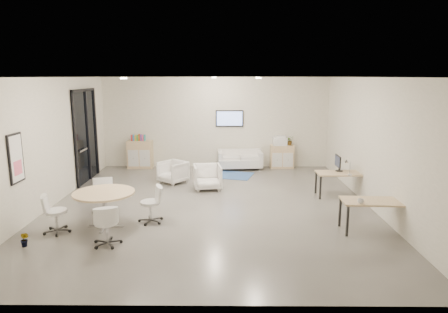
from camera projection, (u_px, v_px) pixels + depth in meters
name	position (u px, v px, depth m)	size (l,w,h in m)	color
room_shell	(210.00, 143.00, 9.80)	(9.60, 10.60, 4.80)	#56524E
glass_door	(86.00, 133.00, 12.31)	(0.09, 1.90, 2.85)	black
artwork	(16.00, 159.00, 8.28)	(0.05, 0.54, 1.04)	black
wall_tv	(230.00, 118.00, 14.14)	(0.98, 0.06, 0.58)	black
ceiling_spots	(203.00, 78.00, 10.31)	(3.14, 4.14, 0.03)	#FFEAC6
sideboard_left	(140.00, 154.00, 14.21)	(0.87, 0.45, 0.98)	tan
sideboard_right	(282.00, 157.00, 14.21)	(0.83, 0.40, 0.83)	tan
books	(138.00, 138.00, 14.09)	(0.50, 0.14, 0.22)	red
printer	(280.00, 141.00, 14.10)	(0.49, 0.41, 0.34)	white
loveseat	(240.00, 160.00, 14.08)	(1.59, 0.88, 0.57)	beige
blue_rug	(227.00, 175.00, 13.25)	(1.61, 1.07, 0.01)	#305695
armchair_left	(173.00, 171.00, 12.23)	(0.72, 0.68, 0.74)	beige
armchair_right	(207.00, 176.00, 11.53)	(0.77, 0.72, 0.79)	beige
desk_rear	(340.00, 175.00, 10.80)	(1.30, 0.68, 0.67)	tan
desk_front	(373.00, 204.00, 8.34)	(1.32, 0.71, 0.67)	tan
monitor	(338.00, 163.00, 10.89)	(0.20, 0.50, 0.44)	black
round_table	(104.00, 196.00, 8.54)	(1.30, 1.30, 0.79)	tan
meeting_chairs	(105.00, 209.00, 8.60)	(2.59, 2.59, 0.82)	white
plant_cabinet	(290.00, 142.00, 14.09)	(0.29, 0.32, 0.25)	#3F7F3F
plant_floor	(25.00, 243.00, 7.67)	(0.16, 0.30, 0.13)	#3F7F3F
cup	(361.00, 201.00, 8.11)	(0.12, 0.10, 0.12)	white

